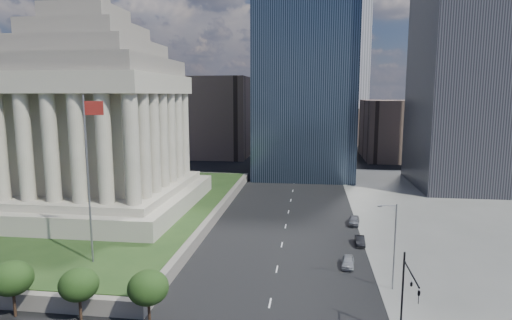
% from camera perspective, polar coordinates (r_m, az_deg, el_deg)
% --- Properties ---
extents(ground, '(500.00, 500.00, 0.00)m').
position_cam_1_polar(ground, '(124.42, 5.46, -1.47)').
color(ground, black).
rests_on(ground, ground).
extents(plaza_terrace, '(66.00, 70.00, 1.80)m').
position_cam_1_polar(plaza_terrace, '(89.94, -26.02, -5.70)').
color(plaza_terrace, '#6D665D').
rests_on(plaza_terrace, ground).
extents(plaza_lawn, '(64.00, 68.00, 0.10)m').
position_cam_1_polar(plaza_lawn, '(89.72, -26.06, -5.11)').
color(plaza_lawn, '#203917').
rests_on(plaza_lawn, plaza_terrace).
extents(war_memorial, '(34.00, 34.00, 39.00)m').
position_cam_1_polar(war_memorial, '(80.02, -21.15, 7.76)').
color(war_memorial, gray).
rests_on(war_memorial, plaza_lawn).
extents(flagpole, '(2.52, 0.24, 20.00)m').
position_cam_1_polar(flagpole, '(53.85, -21.39, -1.31)').
color(flagpole, slate).
rests_on(flagpole, plaza_lawn).
extents(midrise_glass, '(26.00, 26.00, 60.00)m').
position_cam_1_polar(midrise_glass, '(117.70, 6.58, 12.60)').
color(midrise_glass, black).
rests_on(midrise_glass, ground).
extents(building_filler_ne, '(20.00, 30.00, 20.00)m').
position_cam_1_polar(building_filler_ne, '(155.41, 17.82, 3.91)').
color(building_filler_ne, brown).
rests_on(building_filler_ne, ground).
extents(building_filler_nw, '(24.00, 30.00, 28.00)m').
position_cam_1_polar(building_filler_nw, '(156.36, -5.18, 5.78)').
color(building_filler_nw, brown).
rests_on(building_filler_nw, ground).
extents(traffic_signal_ne, '(0.30, 5.74, 8.00)m').
position_cam_1_polar(traffic_signal_ne, '(40.66, 19.54, -16.03)').
color(traffic_signal_ne, black).
rests_on(traffic_signal_ne, ground).
extents(street_lamp_north, '(2.13, 0.22, 10.00)m').
position_cam_1_polar(street_lamp_north, '(50.98, 17.83, -10.32)').
color(street_lamp_north, slate).
rests_on(street_lamp_north, ground).
extents(parked_sedan_near, '(1.97, 4.05, 1.33)m').
position_cam_1_polar(parked_sedan_near, '(57.69, 12.16, -13.11)').
color(parked_sedan_near, '#93959B').
rests_on(parked_sedan_near, ground).
extents(parked_sedan_mid, '(1.38, 3.77, 1.24)m').
position_cam_1_polar(parked_sedan_mid, '(65.91, 13.70, -10.40)').
color(parked_sedan_mid, black).
rests_on(parked_sedan_mid, ground).
extents(parked_sedan_far, '(2.34, 4.51, 1.47)m').
position_cam_1_polar(parked_sedan_far, '(75.37, 12.93, -7.84)').
color(parked_sedan_far, '#5C5E64').
rests_on(parked_sedan_far, ground).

